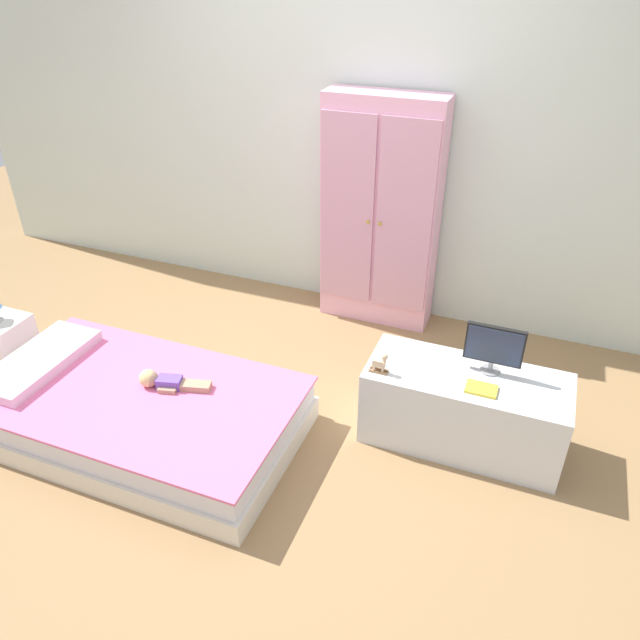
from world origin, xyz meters
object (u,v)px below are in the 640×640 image
(bed, at_px, (141,412))
(tv_monitor, at_px, (494,347))
(wardrobe, at_px, (380,214))
(book_yellow, at_px, (481,389))
(doll, at_px, (162,381))
(nightstand, at_px, (5,347))
(rocking_horse_toy, at_px, (381,363))
(tv_stand, at_px, (463,409))

(bed, relative_size, tv_monitor, 5.88)
(wardrobe, distance_m, book_yellow, 1.53)
(bed, height_order, book_yellow, book_yellow)
(bed, distance_m, doll, 0.23)
(book_yellow, bearing_deg, tv_monitor, 84.46)
(bed, height_order, tv_monitor, tv_monitor)
(book_yellow, bearing_deg, wardrobe, 126.85)
(bed, bearing_deg, nightstand, 172.19)
(wardrobe, bearing_deg, book_yellow, -53.15)
(rocking_horse_toy, bearing_deg, nightstand, -172.98)
(wardrobe, height_order, tv_monitor, wardrobe)
(rocking_horse_toy, bearing_deg, tv_stand, 17.89)
(doll, bearing_deg, rocking_horse_toy, 17.13)
(tv_stand, xyz_separation_m, rocking_horse_toy, (-0.43, -0.14, 0.28))
(bed, xyz_separation_m, tv_monitor, (1.74, 0.65, 0.46))
(bed, bearing_deg, rocking_horse_toy, 19.80)
(rocking_horse_toy, distance_m, book_yellow, 0.51)
(nightstand, xyz_separation_m, rocking_horse_toy, (2.32, 0.29, 0.31))
(doll, relative_size, rocking_horse_toy, 3.29)
(tv_stand, height_order, book_yellow, book_yellow)
(tv_stand, xyz_separation_m, tv_monitor, (0.09, 0.07, 0.38))
(tv_monitor, relative_size, book_yellow, 1.90)
(nightstand, distance_m, tv_stand, 2.79)
(nightstand, bearing_deg, rocking_horse_toy, 7.02)
(tv_monitor, xyz_separation_m, rocking_horse_toy, (-0.52, -0.21, -0.10))
(wardrobe, bearing_deg, nightstand, -141.83)
(wardrobe, bearing_deg, doll, -114.75)
(wardrobe, relative_size, tv_monitor, 5.35)
(bed, height_order, doll, doll)
(doll, xyz_separation_m, tv_stand, (1.55, 0.48, -0.10))
(wardrobe, height_order, tv_stand, wardrobe)
(bed, height_order, wardrobe, wardrobe)
(bed, xyz_separation_m, wardrobe, (0.83, 1.67, 0.64))
(tv_stand, bearing_deg, nightstand, -171.23)
(book_yellow, bearing_deg, rocking_horse_toy, -175.38)
(tv_monitor, distance_m, book_yellow, 0.23)
(wardrobe, height_order, book_yellow, wardrobe)
(book_yellow, bearing_deg, tv_stand, 128.40)
(nightstand, height_order, wardrobe, wardrobe)
(nightstand, height_order, tv_stand, tv_stand)
(nightstand, xyz_separation_m, tv_monitor, (2.85, 0.50, 0.41))
(tv_monitor, relative_size, rocking_horse_toy, 2.48)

